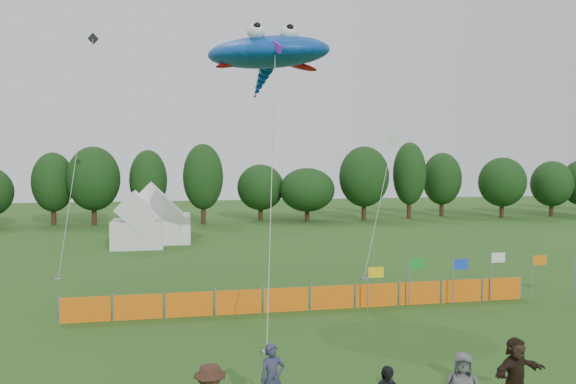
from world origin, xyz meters
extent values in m
cylinder|color=#382314|center=(-15.73, 46.21, 1.19)|extent=(0.50, 0.50, 2.38)
ellipsoid|color=black|center=(-15.73, 46.21, 4.30)|extent=(4.09, 4.09, 5.35)
cylinder|color=#382314|center=(-11.75, 45.39, 1.29)|extent=(0.50, 0.50, 2.57)
ellipsoid|color=black|center=(-11.75, 45.39, 4.64)|extent=(5.20, 5.20, 5.79)
cylinder|color=#382314|center=(-6.44, 45.32, 1.23)|extent=(0.50, 0.50, 2.46)
ellipsoid|color=black|center=(-6.44, 45.32, 4.45)|extent=(3.78, 3.78, 5.55)
cylinder|color=#382314|center=(-0.99, 43.92, 1.33)|extent=(0.50, 0.50, 2.66)
ellipsoid|color=black|center=(-0.99, 43.92, 4.81)|extent=(4.05, 4.05, 5.99)
cylinder|color=#382314|center=(5.28, 46.53, 0.99)|extent=(0.50, 0.50, 1.98)
ellipsoid|color=black|center=(5.28, 46.53, 3.58)|extent=(5.06, 5.06, 4.46)
cylinder|color=#382314|center=(9.99, 44.56, 0.93)|extent=(0.50, 0.50, 1.86)
ellipsoid|color=black|center=(9.99, 44.56, 3.35)|extent=(5.86, 5.86, 4.18)
cylinder|color=#382314|center=(16.28, 44.38, 1.31)|extent=(0.50, 0.50, 2.62)
ellipsoid|color=black|center=(16.28, 44.38, 4.73)|extent=(5.41, 5.41, 5.89)
cylinder|color=#382314|center=(21.78, 44.99, 1.39)|extent=(0.50, 0.50, 2.78)
ellipsoid|color=black|center=(21.78, 44.99, 5.02)|extent=(3.67, 3.67, 6.26)
cylinder|color=#382314|center=(26.67, 46.88, 1.21)|extent=(0.50, 0.50, 2.42)
ellipsoid|color=black|center=(26.67, 46.88, 4.36)|extent=(4.46, 4.46, 5.44)
cylinder|color=#382314|center=(32.69, 44.13, 1.12)|extent=(0.50, 0.50, 2.24)
ellipsoid|color=black|center=(32.69, 44.13, 4.04)|extent=(5.26, 5.26, 5.03)
cylinder|color=#382314|center=(39.09, 44.15, 1.05)|extent=(0.50, 0.50, 2.10)
ellipsoid|color=black|center=(39.09, 44.15, 3.80)|extent=(4.74, 4.74, 4.73)
cube|color=silver|center=(-6.55, 29.22, 1.01)|extent=(3.66, 3.66, 2.01)
cube|color=white|center=(-5.17, 31.44, 1.08)|extent=(4.91, 3.93, 2.16)
cube|color=orange|center=(-7.38, 9.43, 0.50)|extent=(1.90, 0.06, 1.00)
cube|color=orange|center=(-5.38, 9.43, 0.50)|extent=(1.90, 0.06, 1.00)
cube|color=orange|center=(-3.38, 9.43, 0.50)|extent=(1.90, 0.06, 1.00)
cube|color=orange|center=(-1.38, 9.43, 0.50)|extent=(1.90, 0.06, 1.00)
cube|color=orange|center=(0.62, 9.43, 0.50)|extent=(1.90, 0.06, 1.00)
cube|color=orange|center=(2.62, 9.43, 0.50)|extent=(1.90, 0.06, 1.00)
cube|color=orange|center=(4.62, 9.43, 0.50)|extent=(1.90, 0.06, 1.00)
cube|color=orange|center=(6.62, 9.43, 0.50)|extent=(1.90, 0.06, 1.00)
cube|color=orange|center=(8.62, 9.43, 0.50)|extent=(1.90, 0.06, 1.00)
cube|color=orange|center=(10.62, 9.43, 0.50)|extent=(1.90, 0.06, 1.00)
cylinder|color=gray|center=(4.00, 8.83, 0.92)|extent=(0.06, 0.06, 1.85)
cube|color=yellow|center=(4.35, 8.83, 1.62)|extent=(0.70, 0.02, 0.45)
cylinder|color=gray|center=(6.00, 9.17, 1.04)|extent=(0.06, 0.06, 2.08)
cube|color=#148C26|center=(6.35, 9.17, 1.86)|extent=(0.70, 0.02, 0.45)
cylinder|color=gray|center=(8.00, 9.01, 1.01)|extent=(0.06, 0.06, 2.01)
cube|color=blue|center=(8.35, 9.01, 1.79)|extent=(0.70, 0.02, 0.45)
cylinder|color=gray|center=(10.00, 9.33, 1.09)|extent=(0.06, 0.06, 2.18)
cube|color=white|center=(10.35, 9.33, 1.96)|extent=(0.70, 0.02, 0.45)
cylinder|color=gray|center=(12.00, 9.18, 1.01)|extent=(0.06, 0.06, 2.02)
cube|color=orange|center=(12.35, 9.18, 1.80)|extent=(0.70, 0.02, 0.45)
cylinder|color=gray|center=(14.00, 8.96, 0.92)|extent=(0.06, 0.06, 1.84)
imported|color=#2D304B|center=(-1.61, 0.07, 0.89)|extent=(0.70, 0.52, 1.78)
imported|color=black|center=(4.55, -0.74, 0.89)|extent=(1.74, 0.93, 1.79)
ellipsoid|color=blue|center=(0.66, 14.18, 11.65)|extent=(7.74, 7.20, 2.17)
sphere|color=white|center=(-0.11, 12.84, 12.32)|extent=(0.87, 0.87, 0.87)
sphere|color=white|center=(1.44, 12.84, 12.32)|extent=(0.87, 0.87, 0.87)
ellipsoid|color=#B9090A|center=(-0.99, 14.39, 11.08)|extent=(1.82, 0.80, 0.28)
ellipsoid|color=#B9090A|center=(2.32, 14.39, 11.08)|extent=(1.82, 0.80, 0.28)
cube|color=purple|center=(0.66, 11.80, 11.44)|extent=(0.37, 0.96, 0.70)
cylinder|color=#A5A5A5|center=(-0.18, 8.31, 5.67)|extent=(1.72, 7.68, 11.37)
cube|color=gray|center=(-1.02, 4.49, 0.05)|extent=(0.30, 0.30, 0.10)
cube|color=white|center=(9.88, 20.67, 7.78)|extent=(1.13, 0.32, 1.13)
cylinder|color=#A5A5A5|center=(7.94, 17.83, 3.89)|extent=(3.92, 5.70, 7.80)
cube|color=gray|center=(6.00, 15.00, 0.05)|extent=(0.30, 0.30, 0.10)
cube|color=black|center=(-9.31, 28.02, 14.84)|extent=(0.79, 0.23, 0.79)
cylinder|color=#A5A5A5|center=(-9.65, 23.01, 7.42)|extent=(0.72, 10.05, 14.85)
cube|color=gray|center=(-10.00, 18.00, 0.05)|extent=(0.30, 0.30, 0.10)
camera|label=1|loc=(-3.96, -13.31, 6.23)|focal=35.00mm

